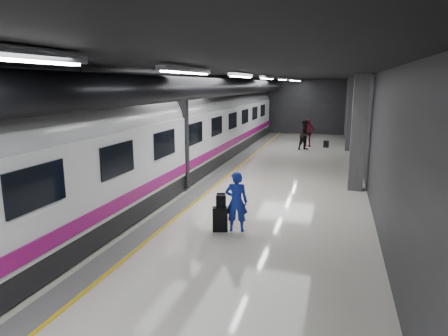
% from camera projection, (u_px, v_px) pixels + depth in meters
% --- Properties ---
extents(ground, '(40.00, 40.00, 0.00)m').
position_uv_depth(ground, '(231.00, 194.00, 15.21)').
color(ground, silver).
rests_on(ground, ground).
extents(platform_hall, '(10.02, 40.02, 4.51)m').
position_uv_depth(platform_hall, '(231.00, 99.00, 15.45)').
color(platform_hall, black).
rests_on(platform_hall, ground).
extents(train, '(3.05, 38.00, 4.05)m').
position_uv_depth(train, '(152.00, 137.00, 15.65)').
color(train, black).
rests_on(train, ground).
extents(traveler_main, '(0.69, 0.51, 1.74)m').
position_uv_depth(traveler_main, '(236.00, 202.00, 11.20)').
color(traveler_main, '#1818B9').
rests_on(traveler_main, ground).
extents(suitcase_main, '(0.49, 0.39, 0.69)m').
position_uv_depth(suitcase_main, '(220.00, 219.00, 11.32)').
color(suitcase_main, black).
rests_on(suitcase_main, ground).
extents(shoulder_bag, '(0.30, 0.24, 0.36)m').
position_uv_depth(shoulder_bag, '(221.00, 201.00, 11.21)').
color(shoulder_bag, black).
rests_on(shoulder_bag, suitcase_main).
extents(traveler_far_a, '(1.20, 1.17, 1.95)m').
position_uv_depth(traveler_far_a, '(305.00, 135.00, 25.22)').
color(traveler_far_a, black).
rests_on(traveler_far_a, ground).
extents(traveler_far_b, '(1.10, 0.51, 1.84)m').
position_uv_depth(traveler_far_b, '(308.00, 133.00, 26.70)').
color(traveler_far_b, maroon).
rests_on(traveler_far_b, ground).
extents(suitcase_far, '(0.36, 0.29, 0.45)m').
position_uv_depth(suitcase_far, '(326.00, 144.00, 26.29)').
color(suitcase_far, black).
rests_on(suitcase_far, ground).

